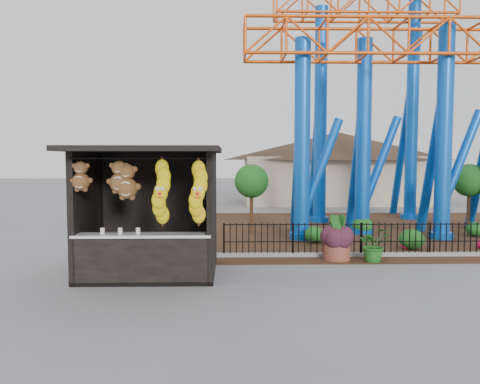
{
  "coord_description": "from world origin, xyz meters",
  "views": [
    {
      "loc": [
        -1.02,
        -10.35,
        2.83
      ],
      "look_at": [
        -0.77,
        1.5,
        2.0
      ],
      "focal_mm": 35.0,
      "sensor_mm": 36.0,
      "label": 1
    }
  ],
  "objects_px": {
    "terracotta_planter": "(337,250)",
    "prize_booth": "(149,213)",
    "roller_coaster": "(386,68)",
    "potted_plant": "(374,245)"
  },
  "relations": [
    {
      "from": "terracotta_planter",
      "to": "potted_plant",
      "type": "relative_size",
      "value": 0.77
    },
    {
      "from": "prize_booth",
      "to": "roller_coaster",
      "type": "xyz_separation_m",
      "value": [
        8.1,
        7.32,
        4.91
      ]
    },
    {
      "from": "roller_coaster",
      "to": "potted_plant",
      "type": "height_order",
      "value": "roller_coaster"
    },
    {
      "from": "prize_booth",
      "to": "terracotta_planter",
      "type": "xyz_separation_m",
      "value": [
        4.96,
        1.67,
        -1.26
      ]
    },
    {
      "from": "prize_booth",
      "to": "roller_coaster",
      "type": "relative_size",
      "value": 0.32
    },
    {
      "from": "prize_booth",
      "to": "roller_coaster",
      "type": "distance_m",
      "value": 11.97
    },
    {
      "from": "terracotta_planter",
      "to": "prize_booth",
      "type": "bearing_deg",
      "value": -161.42
    },
    {
      "from": "roller_coaster",
      "to": "potted_plant",
      "type": "xyz_separation_m",
      "value": [
        -2.17,
        -5.9,
        -5.96
      ]
    },
    {
      "from": "roller_coaster",
      "to": "potted_plant",
      "type": "bearing_deg",
      "value": -110.21
    },
    {
      "from": "prize_booth",
      "to": "terracotta_planter",
      "type": "distance_m",
      "value": 5.38
    }
  ]
}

